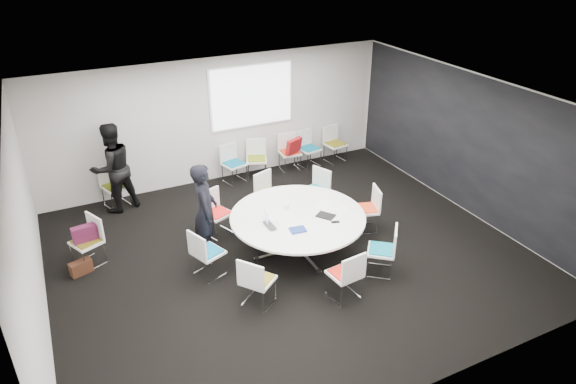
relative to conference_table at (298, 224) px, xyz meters
name	(u,v)px	position (x,y,z in m)	size (l,w,h in m)	color
room_shell	(293,182)	(-0.10, 0.01, 0.84)	(8.08, 7.08, 2.88)	black
conference_table	(298,224)	(0.00, 0.00, 0.00)	(2.38, 2.38, 0.73)	silver
projection_screen	(252,96)	(0.61, 3.47, 1.29)	(1.90, 0.03, 1.35)	white
chair_ring_a	(365,217)	(1.50, 0.07, -0.28)	(0.56, 0.57, 0.88)	silver
chair_ring_b	(315,198)	(1.01, 1.17, -0.28)	(0.59, 0.60, 0.88)	silver
chair_ring_c	(269,202)	(0.10, 1.44, -0.28)	(0.58, 0.58, 0.88)	silver
chair_ring_d	(218,221)	(-1.10, 1.17, -0.28)	(0.59, 0.59, 0.88)	silver
chair_ring_e	(208,261)	(-1.67, 0.00, -0.28)	(0.58, 0.59, 0.88)	silver
chair_ring_f	(258,289)	(-1.22, -1.05, -0.28)	(0.63, 0.64, 0.88)	silver
chair_ring_g	(345,283)	(0.06, -1.50, -0.28)	(0.51, 0.50, 0.88)	silver
chair_ring_h	(381,259)	(0.96, -1.21, -0.28)	(0.64, 0.64, 0.88)	silver
chair_back_a	(234,171)	(-0.02, 3.14, -0.28)	(0.56, 0.55, 0.88)	silver
chair_back_b	(257,166)	(0.55, 3.16, -0.28)	(0.59, 0.58, 0.88)	silver
chair_back_c	(290,159)	(1.41, 3.17, -0.28)	(0.49, 0.48, 0.88)	silver
chair_back_d	(309,155)	(1.93, 3.17, -0.28)	(0.53, 0.52, 0.88)	silver
chair_back_e	(335,151)	(2.65, 3.14, -0.28)	(0.52, 0.51, 0.88)	silver
chair_spare_left	(89,250)	(-3.42, 1.22, -0.28)	(0.60, 0.60, 0.88)	silver
chair_person_back	(116,194)	(-2.64, 3.17, -0.28)	(0.58, 0.57, 0.88)	silver
person_main	(205,211)	(-1.48, 0.61, 0.32)	(0.64, 0.42, 1.76)	black
person_back	(113,168)	(-2.63, 3.01, 0.38)	(0.91, 0.71, 1.87)	black
laptop	(272,225)	(-0.55, -0.12, 0.19)	(0.33, 0.21, 0.03)	#333338
laptop_lid	(266,215)	(-0.58, 0.06, 0.30)	(0.30, 0.02, 0.22)	silver
notebook_black	(326,216)	(0.43, -0.24, 0.18)	(0.22, 0.30, 0.02)	black
tablet_folio	(298,230)	(-0.22, -0.44, 0.19)	(0.26, 0.20, 0.03)	navy
papers_right	(324,205)	(0.61, 0.14, 0.18)	(0.30, 0.21, 0.00)	white
papers_front	(342,210)	(0.80, -0.17, 0.18)	(0.30, 0.21, 0.00)	white
cup	(286,207)	(-0.08, 0.29, 0.22)	(0.08, 0.08, 0.09)	white
phone	(335,222)	(0.48, -0.49, 0.18)	(0.14, 0.07, 0.01)	black
maroon_bag	(84,233)	(-3.43, 1.22, 0.06)	(0.40, 0.14, 0.28)	#511532
brown_bag	(81,267)	(-3.60, 0.99, -0.44)	(0.36, 0.16, 0.24)	#3A1E12
red_jacket	(294,146)	(1.41, 2.95, 0.14)	(0.44, 0.10, 0.35)	maroon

